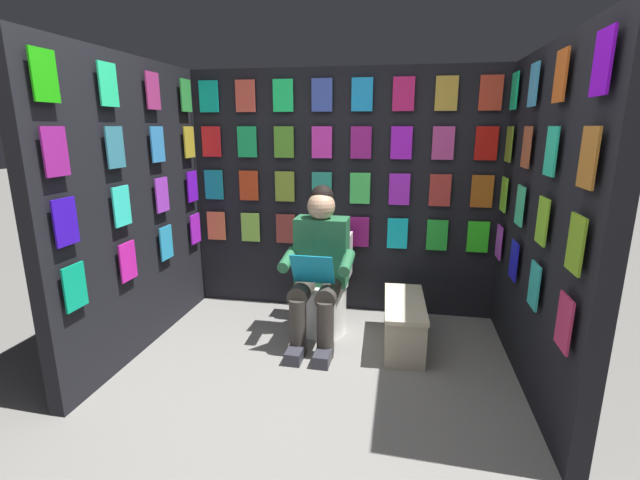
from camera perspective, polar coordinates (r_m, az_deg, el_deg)
ground_plane at (r=2.54m, az=-4.01°, el=-25.00°), size 30.00×30.00×0.00m
display_wall_back at (r=3.89m, az=2.83°, el=6.02°), size 2.74×0.14×2.08m
display_wall_left at (r=3.01m, az=26.75°, el=2.01°), size 0.14×1.87×2.08m
display_wall_right at (r=3.45m, az=-22.79°, el=3.82°), size 0.14×1.87×2.08m
toilet at (r=3.63m, az=0.57°, el=-6.39°), size 0.41×0.56×0.77m
person_reading at (r=3.33m, az=-0.15°, el=-3.34°), size 0.53×0.69×1.19m
comic_longbox_near at (r=3.44m, az=10.70°, el=-10.45°), size 0.32×0.76×0.36m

